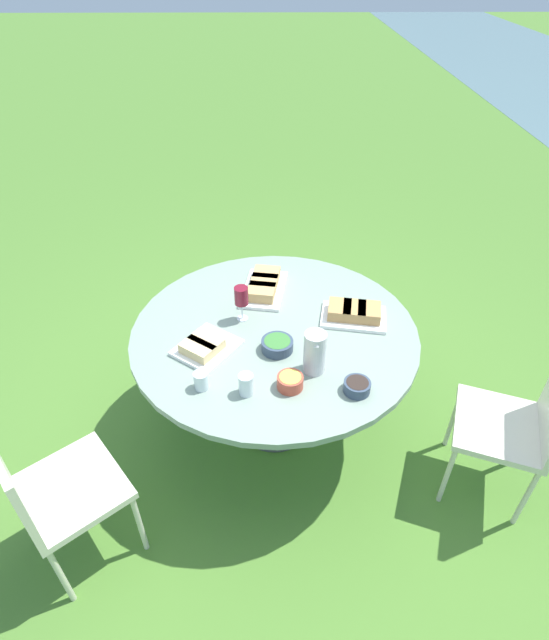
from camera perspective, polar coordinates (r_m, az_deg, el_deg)
ground_plane at (r=3.13m, az=0.00°, el=-11.69°), size 40.00×40.00×0.00m
dining_table at (r=2.66m, az=0.00°, el=-2.36°), size 1.50×1.50×0.74m
chair_near_left at (r=2.42m, az=-24.43°, el=-17.19°), size 0.61×0.60×0.89m
chair_near_right at (r=2.72m, az=26.34°, el=-10.26°), size 0.56×0.55×0.89m
water_pitcher at (r=2.31m, az=4.61°, el=-3.71°), size 0.11×0.10×0.22m
wine_glass at (r=2.60m, az=-3.81°, el=2.67°), size 0.07×0.07×0.20m
platter_bread_main at (r=2.48m, az=-8.01°, el=-3.04°), size 0.38×0.37×0.07m
platter_charcuterie at (r=2.69m, az=9.07°, el=0.79°), size 0.29×0.38×0.08m
platter_sandwich_side at (r=2.87m, az=-1.21°, el=3.95°), size 0.42×0.29×0.08m
bowl_fries at (r=2.27m, az=1.80°, el=-7.01°), size 0.12×0.12×0.07m
bowl_salad at (r=2.46m, az=0.32°, el=-2.83°), size 0.16×0.16×0.06m
bowl_olives at (r=2.29m, az=9.41°, el=-7.46°), size 0.12×0.12×0.06m
cup_water_near at (r=2.23m, az=-3.27°, el=-7.35°), size 0.07×0.07×0.11m
cup_water_far at (r=2.29m, az=-8.37°, el=-6.85°), size 0.07×0.07×0.09m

